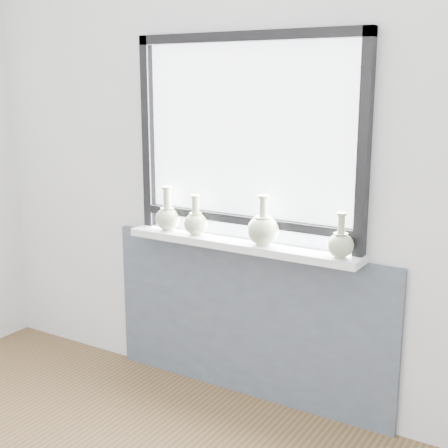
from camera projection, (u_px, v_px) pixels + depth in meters
The scene contains 8 objects.
back_wall at pixel (250, 162), 3.24m from camera, with size 3.60×0.02×2.60m, color silver.
apron_panel at pixel (246, 321), 3.41m from camera, with size 1.70×0.03×0.86m, color #515D6A.
windowsill at pixel (240, 244), 3.25m from camera, with size 1.32×0.18×0.04m, color white.
window at pixel (247, 135), 3.17m from camera, with size 1.30×0.06×1.05m.
vase_a at pixel (167, 216), 3.46m from camera, with size 0.14×0.14×0.24m.
vase_b at pixel (196, 222), 3.35m from camera, with size 0.13×0.13×0.22m.
vase_c at pixel (263, 229), 3.14m from camera, with size 0.16×0.16×0.26m.
vase_d at pixel (340, 243), 2.92m from camera, with size 0.13×0.13×0.22m.
Camera 1 is at (1.57, -1.01, 1.71)m, focal length 50.00 mm.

